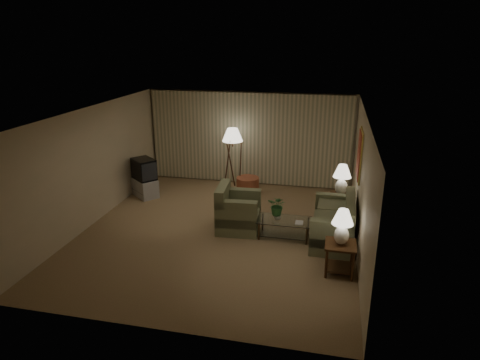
{
  "coord_description": "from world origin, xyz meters",
  "views": [
    {
      "loc": [
        2.37,
        -8.49,
        4.24
      ],
      "look_at": [
        0.35,
        0.6,
        1.05
      ],
      "focal_mm": 32.0,
      "sensor_mm": 36.0,
      "label": 1
    }
  ],
  "objects_px": {
    "armchair": "(239,212)",
    "ottoman": "(248,185)",
    "table_lamp_near": "(342,224)",
    "crt_tv": "(144,169)",
    "side_table_far": "(340,202)",
    "coffee_table": "(284,226)",
    "table_lamp_far": "(342,177)",
    "tv_cabinet": "(145,188)",
    "floor_lamp": "(233,158)",
    "side_table_near": "(340,253)",
    "vase": "(277,216)",
    "sofa": "(333,224)"
  },
  "relations": [
    {
      "from": "armchair",
      "to": "table_lamp_near",
      "type": "distance_m",
      "value": 2.73
    },
    {
      "from": "sofa",
      "to": "side_table_far",
      "type": "bearing_deg",
      "value": 174.42
    },
    {
      "from": "armchair",
      "to": "table_lamp_near",
      "type": "relative_size",
      "value": 1.65
    },
    {
      "from": "side_table_near",
      "to": "vase",
      "type": "distance_m",
      "value": 1.83
    },
    {
      "from": "ottoman",
      "to": "vase",
      "type": "relative_size",
      "value": 3.98
    },
    {
      "from": "side_table_far",
      "to": "ottoman",
      "type": "relative_size",
      "value": 0.95
    },
    {
      "from": "table_lamp_far",
      "to": "armchair",
      "type": "bearing_deg",
      "value": -152.81
    },
    {
      "from": "side_table_far",
      "to": "floor_lamp",
      "type": "relative_size",
      "value": 0.34
    },
    {
      "from": "crt_tv",
      "to": "table_lamp_near",
      "type": "bearing_deg",
      "value": 10.43
    },
    {
      "from": "side_table_far",
      "to": "ottoman",
      "type": "xyz_separation_m",
      "value": [
        -2.53,
        1.28,
        -0.19
      ]
    },
    {
      "from": "table_lamp_near",
      "to": "floor_lamp",
      "type": "distance_m",
      "value": 5.02
    },
    {
      "from": "floor_lamp",
      "to": "ottoman",
      "type": "bearing_deg",
      "value": -16.92
    },
    {
      "from": "floor_lamp",
      "to": "ottoman",
      "type": "height_order",
      "value": "floor_lamp"
    },
    {
      "from": "floor_lamp",
      "to": "side_table_far",
      "type": "bearing_deg",
      "value": -25.47
    },
    {
      "from": "table_lamp_far",
      "to": "vase",
      "type": "relative_size",
      "value": 4.66
    },
    {
      "from": "coffee_table",
      "to": "ottoman",
      "type": "bearing_deg",
      "value": 117.02
    },
    {
      "from": "table_lamp_near",
      "to": "coffee_table",
      "type": "relative_size",
      "value": 0.58
    },
    {
      "from": "sofa",
      "to": "armchair",
      "type": "distance_m",
      "value": 2.09
    },
    {
      "from": "table_lamp_far",
      "to": "tv_cabinet",
      "type": "relative_size",
      "value": 0.85
    },
    {
      "from": "armchair",
      "to": "vase",
      "type": "height_order",
      "value": "armchair"
    },
    {
      "from": "sofa",
      "to": "side_table_far",
      "type": "relative_size",
      "value": 2.92
    },
    {
      "from": "ottoman",
      "to": "coffee_table",
      "type": "bearing_deg",
      "value": -62.98
    },
    {
      "from": "side_table_far",
      "to": "coffee_table",
      "type": "bearing_deg",
      "value": -131.24
    },
    {
      "from": "armchair",
      "to": "ottoman",
      "type": "height_order",
      "value": "armchair"
    },
    {
      "from": "armchair",
      "to": "crt_tv",
      "type": "distance_m",
      "value": 3.33
    },
    {
      "from": "coffee_table",
      "to": "armchair",
      "type": "bearing_deg",
      "value": 169.36
    },
    {
      "from": "crt_tv",
      "to": "ottoman",
      "type": "bearing_deg",
      "value": 59.4
    },
    {
      "from": "coffee_table",
      "to": "crt_tv",
      "type": "bearing_deg",
      "value": 157.22
    },
    {
      "from": "armchair",
      "to": "floor_lamp",
      "type": "xyz_separation_m",
      "value": [
        -0.75,
        2.58,
        0.52
      ]
    },
    {
      "from": "tv_cabinet",
      "to": "floor_lamp",
      "type": "height_order",
      "value": "floor_lamp"
    },
    {
      "from": "table_lamp_far",
      "to": "ottoman",
      "type": "height_order",
      "value": "table_lamp_far"
    },
    {
      "from": "armchair",
      "to": "ottoman",
      "type": "bearing_deg",
      "value": 2.27
    },
    {
      "from": "coffee_table",
      "to": "crt_tv",
      "type": "distance_m",
      "value": 4.39
    },
    {
      "from": "side_table_far",
      "to": "crt_tv",
      "type": "distance_m",
      "value": 5.22
    },
    {
      "from": "crt_tv",
      "to": "floor_lamp",
      "type": "bearing_deg",
      "value": 66.17
    },
    {
      "from": "tv_cabinet",
      "to": "crt_tv",
      "type": "distance_m",
      "value": 0.53
    },
    {
      "from": "table_lamp_near",
      "to": "crt_tv",
      "type": "height_order",
      "value": "table_lamp_near"
    },
    {
      "from": "side_table_near",
      "to": "crt_tv",
      "type": "distance_m",
      "value": 5.98
    },
    {
      "from": "side_table_near",
      "to": "crt_tv",
      "type": "relative_size",
      "value": 0.75
    },
    {
      "from": "floor_lamp",
      "to": "coffee_table",
      "type": "bearing_deg",
      "value": -56.89
    },
    {
      "from": "tv_cabinet",
      "to": "floor_lamp",
      "type": "distance_m",
      "value": 2.55
    },
    {
      "from": "armchair",
      "to": "side_table_near",
      "type": "distance_m",
      "value": 2.67
    },
    {
      "from": "armchair",
      "to": "crt_tv",
      "type": "height_order",
      "value": "crt_tv"
    },
    {
      "from": "table_lamp_far",
      "to": "ottoman",
      "type": "bearing_deg",
      "value": 153.06
    },
    {
      "from": "sofa",
      "to": "floor_lamp",
      "type": "relative_size",
      "value": 0.99
    },
    {
      "from": "sofa",
      "to": "crt_tv",
      "type": "relative_size",
      "value": 2.18
    },
    {
      "from": "crt_tv",
      "to": "floor_lamp",
      "type": "height_order",
      "value": "floor_lamp"
    },
    {
      "from": "side_table_far",
      "to": "table_lamp_far",
      "type": "distance_m",
      "value": 0.64
    },
    {
      "from": "sofa",
      "to": "side_table_near",
      "type": "distance_m",
      "value": 1.36
    },
    {
      "from": "side_table_far",
      "to": "floor_lamp",
      "type": "xyz_separation_m",
      "value": [
        -2.99,
        1.43,
        0.53
      ]
    }
  ]
}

